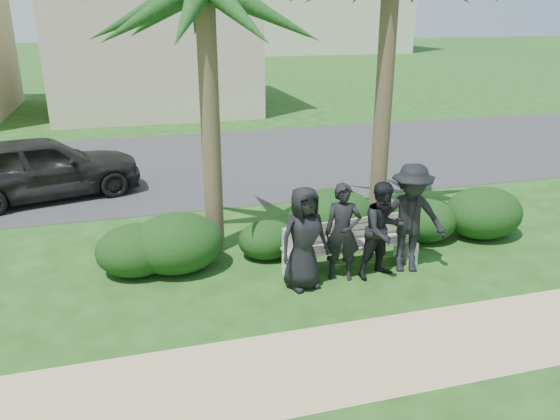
# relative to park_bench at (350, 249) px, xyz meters

# --- Properties ---
(ground) EXTENTS (160.00, 160.00, 0.00)m
(ground) POSITION_rel_park_bench_xyz_m (-1.00, -0.54, -0.35)
(ground) COLOR #1B3F12
(ground) RESTS_ON ground
(footpath) EXTENTS (30.00, 1.60, 0.01)m
(footpath) POSITION_rel_park_bench_xyz_m (-1.00, -2.34, -0.35)
(footpath) COLOR tan
(footpath) RESTS_ON ground
(asphalt_street) EXTENTS (160.00, 8.00, 0.01)m
(asphalt_street) POSITION_rel_park_bench_xyz_m (-1.00, 7.46, -0.35)
(asphalt_street) COLOR #2D2D30
(asphalt_street) RESTS_ON ground
(stucco_bldg_right) EXTENTS (8.40, 8.40, 7.30)m
(stucco_bldg_right) POSITION_rel_park_bench_xyz_m (-2.00, 17.46, 3.31)
(stucco_bldg_right) COLOR #BCAA8D
(stucco_bldg_right) RESTS_ON ground
(park_bench) EXTENTS (2.26, 0.67, 0.78)m
(park_bench) POSITION_rel_park_bench_xyz_m (0.00, 0.00, 0.00)
(park_bench) COLOR #A19587
(park_bench) RESTS_ON ground
(man_a) EXTENTS (0.87, 0.66, 1.61)m
(man_a) POSITION_rel_park_bench_xyz_m (-0.93, -0.37, 0.45)
(man_a) COLOR black
(man_a) RESTS_ON ground
(man_b) EXTENTS (0.66, 0.54, 1.56)m
(man_b) POSITION_rel_park_bench_xyz_m (-0.26, -0.26, 0.43)
(man_b) COLOR black
(man_b) RESTS_ON ground
(man_c) EXTENTS (0.87, 0.74, 1.57)m
(man_c) POSITION_rel_park_bench_xyz_m (0.38, -0.36, 0.43)
(man_c) COLOR black
(man_c) RESTS_ON ground
(man_d) EXTENTS (1.30, 0.97, 1.80)m
(man_d) POSITION_rel_park_bench_xyz_m (0.88, -0.28, 0.55)
(man_d) COLOR black
(man_d) RESTS_ON ground
(hedge_a) EXTENTS (1.30, 1.07, 0.84)m
(hedge_a) POSITION_rel_park_bench_xyz_m (-3.37, 0.81, 0.07)
(hedge_a) COLOR #11330E
(hedge_a) RESTS_ON ground
(hedge_b) EXTENTS (1.51, 1.25, 0.99)m
(hedge_b) POSITION_rel_park_bench_xyz_m (-2.73, 0.76, 0.14)
(hedge_b) COLOR #11330E
(hedge_b) RESTS_ON ground
(hedge_c) EXTENTS (1.02, 0.84, 0.67)m
(hedge_c) POSITION_rel_park_bench_xyz_m (-1.18, 0.84, -0.02)
(hedge_c) COLOR #11330E
(hedge_c) RESTS_ON ground
(hedge_d) EXTENTS (1.61, 1.33, 1.05)m
(hedge_d) POSITION_rel_park_bench_xyz_m (0.10, 1.12, 0.17)
(hedge_d) COLOR #11330E
(hedge_d) RESTS_ON ground
(hedge_e) EXTENTS (1.22, 1.01, 0.80)m
(hedge_e) POSITION_rel_park_bench_xyz_m (1.80, 0.78, 0.05)
(hedge_e) COLOR #11330E
(hedge_e) RESTS_ON ground
(hedge_f) EXTENTS (1.49, 1.23, 0.97)m
(hedge_f) POSITION_rel_park_bench_xyz_m (2.95, 0.66, 0.13)
(hedge_f) COLOR #11330E
(hedge_f) RESTS_ON ground
(car_a) EXTENTS (4.52, 2.71, 1.44)m
(car_a) POSITION_rel_park_bench_xyz_m (-5.25, 5.30, 0.37)
(car_a) COLOR black
(car_a) RESTS_ON ground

